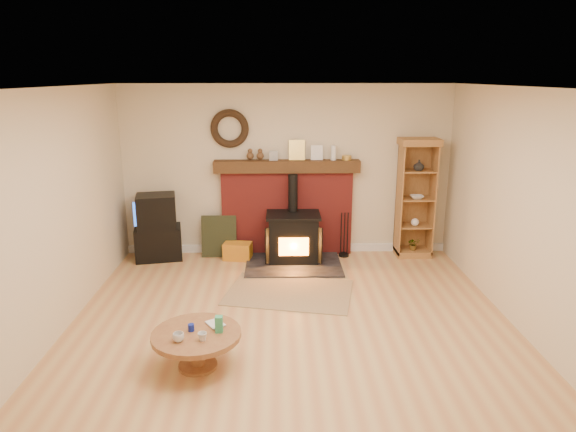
{
  "coord_description": "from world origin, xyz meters",
  "views": [
    {
      "loc": [
        -0.16,
        -5.0,
        2.71
      ],
      "look_at": [
        -0.02,
        1.0,
        1.06
      ],
      "focal_mm": 32.0,
      "sensor_mm": 36.0,
      "label": 1
    }
  ],
  "objects_px": {
    "coffee_table": "(197,339)",
    "tv_unit": "(158,228)",
    "wood_stove": "(293,239)",
    "curio_cabinet": "(415,198)"
  },
  "relations": [
    {
      "from": "wood_stove",
      "to": "curio_cabinet",
      "type": "distance_m",
      "value": 1.97
    },
    {
      "from": "tv_unit",
      "to": "coffee_table",
      "type": "xyz_separation_m",
      "value": [
        1.04,
        -3.07,
        -0.18
      ]
    },
    {
      "from": "tv_unit",
      "to": "curio_cabinet",
      "type": "xyz_separation_m",
      "value": [
        3.92,
        0.08,
        0.43
      ]
    },
    {
      "from": "wood_stove",
      "to": "tv_unit",
      "type": "bearing_deg",
      "value": 174.59
    },
    {
      "from": "wood_stove",
      "to": "coffee_table",
      "type": "distance_m",
      "value": 3.05
    },
    {
      "from": "tv_unit",
      "to": "curio_cabinet",
      "type": "bearing_deg",
      "value": 1.24
    },
    {
      "from": "tv_unit",
      "to": "curio_cabinet",
      "type": "relative_size",
      "value": 0.55
    },
    {
      "from": "wood_stove",
      "to": "curio_cabinet",
      "type": "xyz_separation_m",
      "value": [
        1.87,
        0.28,
        0.55
      ]
    },
    {
      "from": "wood_stove",
      "to": "curio_cabinet",
      "type": "relative_size",
      "value": 0.77
    },
    {
      "from": "coffee_table",
      "to": "tv_unit",
      "type": "bearing_deg",
      "value": 108.7
    }
  ]
}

